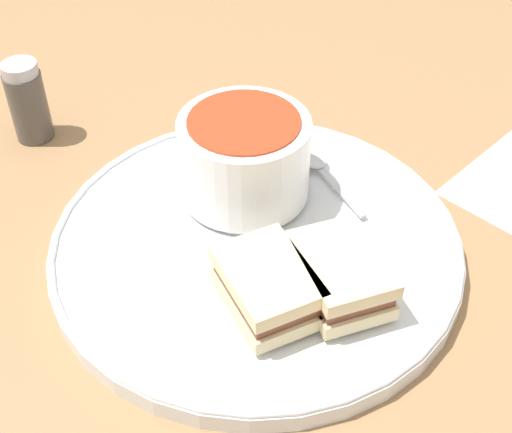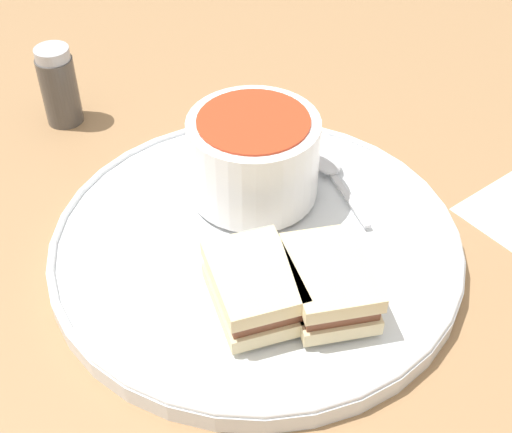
# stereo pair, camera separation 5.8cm
# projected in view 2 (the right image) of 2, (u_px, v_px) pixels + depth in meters

# --- Properties ---
(ground_plane) EXTENTS (2.40, 2.40, 0.00)m
(ground_plane) POSITION_uv_depth(u_px,v_px,m) (256.00, 253.00, 0.61)
(ground_plane) COLOR #9E754C
(plate) EXTENTS (0.35, 0.35, 0.02)m
(plate) POSITION_uv_depth(u_px,v_px,m) (256.00, 244.00, 0.61)
(plate) COLOR white
(plate) RESTS_ON ground_plane
(soup_bowl) EXTENTS (0.11, 0.11, 0.08)m
(soup_bowl) POSITION_uv_depth(u_px,v_px,m) (254.00, 156.00, 0.62)
(soup_bowl) COLOR white
(soup_bowl) RESTS_ON plate
(spoon) EXTENTS (0.03, 0.11, 0.01)m
(spoon) POSITION_uv_depth(u_px,v_px,m) (330.00, 169.00, 0.66)
(spoon) COLOR silver
(spoon) RESTS_ON plate
(sandwich_half_near) EXTENTS (0.07, 0.09, 0.04)m
(sandwich_half_near) POSITION_uv_depth(u_px,v_px,m) (254.00, 287.00, 0.53)
(sandwich_half_near) COLOR beige
(sandwich_half_near) RESTS_ON plate
(sandwich_half_far) EXTENTS (0.08, 0.09, 0.04)m
(sandwich_half_far) POSITION_uv_depth(u_px,v_px,m) (330.00, 282.00, 0.54)
(sandwich_half_far) COLOR beige
(sandwich_half_far) RESTS_ON plate
(salt_shaker) EXTENTS (0.04, 0.04, 0.09)m
(salt_shaker) POSITION_uv_depth(u_px,v_px,m) (59.00, 86.00, 0.74)
(salt_shaker) COLOR #4C4742
(salt_shaker) RESTS_ON ground_plane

